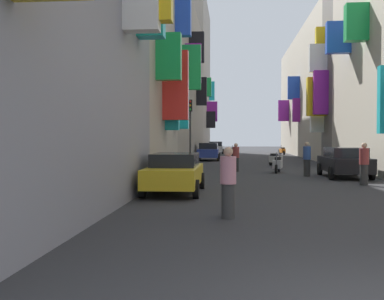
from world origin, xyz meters
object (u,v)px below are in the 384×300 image
Objects in this scene: parked_car_black at (345,162)px; traffic_light_far_corner at (190,122)px; pedestrian_far_away at (307,159)px; parked_car_blue at (209,151)px; pedestrian_near_left at (236,157)px; scooter_silver at (278,164)px; parked_car_yellow at (175,172)px; scooter_red at (233,152)px; scooter_black at (234,150)px; scooter_white at (275,159)px; pedestrian_mid_street at (228,183)px; parked_car_silver at (216,147)px; scooter_orange at (282,151)px; pedestrian_near_right at (364,164)px.

parked_car_black is 0.94× the size of traffic_light_far_corner.
parked_car_blue is at bearing 110.01° from pedestrian_far_away.
scooter_silver is at bearing -15.95° from pedestrian_near_left.
pedestrian_far_away is (-1.68, 0.64, 0.09)m from parked_car_black.
pedestrian_near_left is 0.94× the size of pedestrian_far_away.
parked_car_yellow is at bearing -127.70° from pedestrian_far_away.
parked_car_yellow is 2.49× the size of pedestrian_far_away.
parked_car_black is 1.80m from pedestrian_far_away.
pedestrian_near_left reaches higher than parked_car_blue.
parked_car_black is at bearing -78.64° from scooter_red.
scooter_black is 1.11× the size of pedestrian_near_left.
parked_car_black is 9.14m from scooter_white.
traffic_light_far_corner is (-2.94, -25.18, 2.50)m from scooter_black.
traffic_light_far_corner is at bearing 98.02° from pedestrian_mid_street.
parked_car_silver is (0.04, 40.14, 0.04)m from parked_car_yellow.
scooter_silver is at bearing -34.50° from traffic_light_far_corner.
parked_car_silver is 2.27× the size of scooter_white.
traffic_light_far_corner is at bearing 141.37° from parked_car_black.
pedestrian_near_left is (-2.74, -5.24, 0.34)m from scooter_white.
parked_car_blue is 2.50× the size of pedestrian_near_left.
parked_car_blue is 2.38× the size of pedestrian_mid_street.
pedestrian_near_left reaches higher than scooter_silver.
scooter_orange is at bearing 60.37° from parked_car_blue.
traffic_light_far_corner reaches higher than parked_car_black.
traffic_light_far_corner is at bearing -97.88° from scooter_red.
scooter_black is at bearing 96.71° from scooter_white.
scooter_orange is 1.04× the size of scooter_red.
scooter_red is at bearing 98.01° from pedestrian_far_away.
parked_car_black is at bearing -38.63° from traffic_light_far_corner.
scooter_black is (2.24, -1.72, -0.31)m from parked_car_silver.
scooter_orange and scooter_red have the same top height.
scooter_orange is at bearing -16.44° from scooter_black.
pedestrian_near_right reaches higher than parked_car_blue.
traffic_light_far_corner is at bearing 137.71° from pedestrian_far_away.
pedestrian_near_left is at bearing -117.58° from scooter_white.
pedestrian_near_right reaches higher than scooter_red.
pedestrian_near_right reaches higher than scooter_black.
parked_car_black is 2.43× the size of pedestrian_mid_street.
scooter_black and scooter_silver have the same top height.
scooter_black is 1.00× the size of scooter_white.
pedestrian_near_left reaches higher than scooter_black.
parked_car_black is at bearing -34.38° from pedestrian_near_left.
scooter_silver and scooter_orange have the same top height.
scooter_orange is at bearing 83.14° from scooter_silver.
parked_car_black is at bearing -80.77° from scooter_black.
scooter_black is 28.09m from pedestrian_near_left.
parked_car_blue is at bearing -101.69° from scooter_red.
parked_car_yellow is 8.00m from pedestrian_near_right.
pedestrian_near_left is 0.37× the size of traffic_light_far_corner.
parked_car_black is at bearing -90.69° from scooter_orange.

